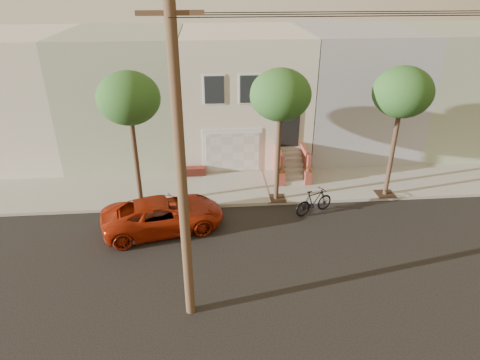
{
  "coord_description": "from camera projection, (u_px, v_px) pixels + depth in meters",
  "views": [
    {
      "loc": [
        -2.24,
        -13.69,
        10.02
      ],
      "look_at": [
        -0.84,
        3.0,
        1.68
      ],
      "focal_mm": 31.1,
      "sensor_mm": 36.0,
      "label": 1
    }
  ],
  "objects": [
    {
      "name": "motorcycle",
      "position": [
        314.0,
        202.0,
        19.12
      ],
      "size": [
        2.08,
        1.35,
        1.22
      ],
      "primitive_type": "imported",
      "rotation": [
        0.0,
        0.0,
        1.99
      ],
      "color": "black",
      "rests_on": "ground"
    },
    {
      "name": "ground",
      "position": [
        267.0,
        249.0,
        16.84
      ],
      "size": [
        90.0,
        90.0,
        0.0
      ],
      "primitive_type": "plane",
      "color": "black",
      "rests_on": "ground"
    },
    {
      "name": "tree_right",
      "position": [
        403.0,
        93.0,
        18.46
      ],
      "size": [
        2.7,
        2.57,
        6.3
      ],
      "color": "#2D2116",
      "rests_on": "sidewalk"
    },
    {
      "name": "sidewalk",
      "position": [
        252.0,
        187.0,
        21.58
      ],
      "size": [
        40.0,
        3.7,
        0.15
      ],
      "primitive_type": "cube",
      "color": "gray",
      "rests_on": "ground"
    },
    {
      "name": "pickup_truck",
      "position": [
        163.0,
        215.0,
        17.88
      ],
      "size": [
        5.57,
        3.46,
        1.44
      ],
      "primitive_type": "imported",
      "rotation": [
        0.0,
        0.0,
        1.79
      ],
      "color": "maroon",
      "rests_on": "ground"
    },
    {
      "name": "house_row",
      "position": [
        243.0,
        91.0,
        25.2
      ],
      "size": [
        33.1,
        11.7,
        7.0
      ],
      "color": "#BAB19F",
      "rests_on": "sidewalk"
    },
    {
      "name": "tree_left",
      "position": [
        129.0,
        99.0,
        17.57
      ],
      "size": [
        2.7,
        2.57,
        6.3
      ],
      "color": "#2D2116",
      "rests_on": "sidewalk"
    },
    {
      "name": "tree_mid",
      "position": [
        280.0,
        96.0,
        18.05
      ],
      "size": [
        2.7,
        2.57,
        6.3
      ],
      "color": "#2D2116",
      "rests_on": "sidewalk"
    }
  ]
}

